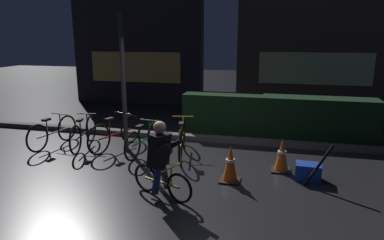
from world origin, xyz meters
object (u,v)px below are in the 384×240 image
(parked_bike_leftmost, at_px, (53,132))
(parked_bike_center_right, at_px, (144,140))
(blue_crate, at_px, (308,172))
(parked_bike_center_left, at_px, (116,133))
(street_post, at_px, (123,83))
(parked_bike_right_mid, at_px, (182,139))
(traffic_cone_far, at_px, (282,155))
(cyclist, at_px, (161,159))
(closed_umbrella, at_px, (319,165))
(traffic_cone_near, at_px, (230,164))
(parked_bike_left_mid, at_px, (84,133))

(parked_bike_leftmost, relative_size, parked_bike_center_right, 1.03)
(blue_crate, bearing_deg, parked_bike_center_left, 169.00)
(street_post, xyz_separation_m, parked_bike_right_mid, (1.37, -0.13, -1.13))
(parked_bike_center_left, bearing_deg, traffic_cone_far, -80.74)
(parked_bike_center_right, height_order, parked_bike_right_mid, parked_bike_right_mid)
(parked_bike_right_mid, height_order, blue_crate, parked_bike_right_mid)
(cyclist, distance_m, closed_umbrella, 2.67)
(traffic_cone_near, height_order, closed_umbrella, closed_umbrella)
(traffic_cone_far, bearing_deg, parked_bike_center_left, 172.32)
(parked_bike_left_mid, distance_m, cyclist, 3.20)
(traffic_cone_near, xyz_separation_m, traffic_cone_far, (0.88, 0.71, -0.01))
(parked_bike_center_left, bearing_deg, parked_bike_center_right, -87.28)
(parked_bike_center_right, xyz_separation_m, traffic_cone_near, (2.02, -1.01, 0.00))
(blue_crate, bearing_deg, traffic_cone_near, -163.41)
(street_post, distance_m, parked_bike_right_mid, 1.78)
(street_post, xyz_separation_m, closed_umbrella, (4.06, -1.15, -1.11))
(cyclist, bearing_deg, traffic_cone_near, 62.36)
(parked_bike_center_right, xyz_separation_m, parked_bike_right_mid, (0.81, 0.16, 0.03))
(parked_bike_leftmost, xyz_separation_m, parked_bike_right_mid, (3.06, 0.15, 0.03))
(parked_bike_leftmost, distance_m, parked_bike_center_right, 2.25)
(parked_bike_center_left, bearing_deg, parked_bike_right_mid, -74.30)
(traffic_cone_near, bearing_deg, parked_bike_leftmost, 166.63)
(street_post, distance_m, closed_umbrella, 4.36)
(blue_crate, bearing_deg, closed_umbrella, -60.66)
(parked_bike_center_left, relative_size, traffic_cone_near, 2.42)
(parked_bike_right_mid, bearing_deg, parked_bike_left_mid, 80.35)
(street_post, xyz_separation_m, blue_crate, (3.91, -0.90, -1.34))
(street_post, xyz_separation_m, traffic_cone_near, (2.57, -1.30, -1.16))
(parked_bike_leftmost, xyz_separation_m, closed_umbrella, (5.75, -0.86, 0.05))
(traffic_cone_near, relative_size, blue_crate, 1.54)
(parked_bike_left_mid, relative_size, closed_umbrella, 1.90)
(street_post, relative_size, parked_bike_center_left, 1.81)
(cyclist, relative_size, closed_umbrella, 1.47)
(parked_bike_center_right, bearing_deg, traffic_cone_far, -87.10)
(parked_bike_left_mid, relative_size, parked_bike_center_left, 0.98)
(street_post, distance_m, cyclist, 2.80)
(parked_bike_leftmost, relative_size, traffic_cone_far, 2.38)
(parked_bike_right_mid, height_order, cyclist, cyclist)
(traffic_cone_near, distance_m, cyclist, 1.33)
(parked_bike_leftmost, bearing_deg, traffic_cone_far, -85.81)
(parked_bike_left_mid, xyz_separation_m, parked_bike_center_left, (0.74, 0.12, 0.01))
(street_post, distance_m, parked_bike_center_right, 1.32)
(parked_bike_left_mid, bearing_deg, parked_bike_leftmost, 84.78)
(traffic_cone_far, distance_m, closed_umbrella, 0.82)
(parked_bike_center_right, relative_size, cyclist, 1.23)
(parked_bike_right_mid, bearing_deg, parked_bike_leftmost, 81.17)
(traffic_cone_near, distance_m, blue_crate, 1.41)
(parked_bike_left_mid, height_order, blue_crate, parked_bike_left_mid)
(parked_bike_leftmost, relative_size, parked_bike_right_mid, 0.92)
(traffic_cone_near, height_order, blue_crate, traffic_cone_near)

